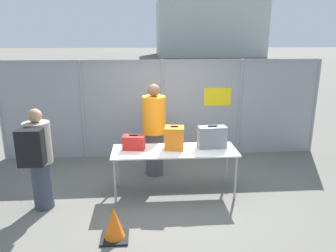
% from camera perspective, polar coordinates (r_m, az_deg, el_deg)
% --- Properties ---
extents(ground_plane, '(120.00, 120.00, 0.00)m').
position_cam_1_polar(ground_plane, '(5.79, 0.26, -12.11)').
color(ground_plane, '#605E56').
extents(fence_section, '(7.09, 0.07, 2.17)m').
position_cam_1_polar(fence_section, '(7.29, -0.87, 3.35)').
color(fence_section, gray).
rests_on(fence_section, ground_plane).
extents(inspection_table, '(2.13, 0.73, 0.79)m').
position_cam_1_polar(inspection_table, '(5.63, 1.13, -4.73)').
color(inspection_table, silver).
rests_on(inspection_table, ground_plane).
extents(suitcase_red, '(0.39, 0.26, 0.26)m').
position_cam_1_polar(suitcase_red, '(5.64, -5.99, -2.86)').
color(suitcase_red, red).
rests_on(suitcase_red, inspection_table).
extents(suitcase_orange, '(0.36, 0.32, 0.41)m').
position_cam_1_polar(suitcase_orange, '(5.61, 1.10, -2.08)').
color(suitcase_orange, orange).
rests_on(suitcase_orange, inspection_table).
extents(suitcase_grey, '(0.50, 0.26, 0.40)m').
position_cam_1_polar(suitcase_grey, '(5.72, 7.68, -1.92)').
color(suitcase_grey, slate).
rests_on(suitcase_grey, inspection_table).
extents(traveler_hooded, '(0.40, 0.63, 1.63)m').
position_cam_1_polar(traveler_hooded, '(5.41, -21.70, -4.94)').
color(traveler_hooded, '#383D4C').
rests_on(traveler_hooded, ground_plane).
extents(security_worker_near, '(0.45, 0.45, 1.81)m').
position_cam_1_polar(security_worker_near, '(6.31, -2.43, -0.55)').
color(security_worker_near, '#4C4C51').
rests_on(security_worker_near, ground_plane).
extents(utility_trailer, '(4.52, 2.17, 0.69)m').
position_cam_1_polar(utility_trailer, '(9.75, 8.24, 2.02)').
color(utility_trailer, '#B2B2B7').
rests_on(utility_trailer, ground_plane).
extents(distant_hangar, '(12.60, 8.76, 6.68)m').
position_cam_1_polar(distant_hangar, '(43.04, 6.96, 16.58)').
color(distant_hangar, '#B2B7B2').
rests_on(distant_hangar, ground_plane).
extents(traffic_cone, '(0.37, 0.37, 0.47)m').
position_cam_1_polar(traffic_cone, '(4.69, -9.36, -16.58)').
color(traffic_cone, black).
rests_on(traffic_cone, ground_plane).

